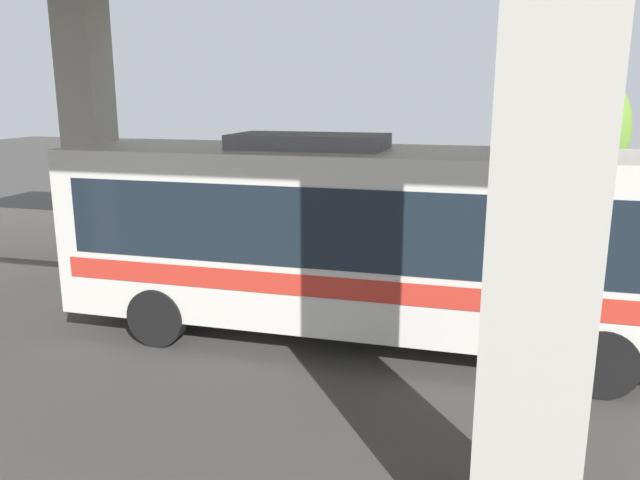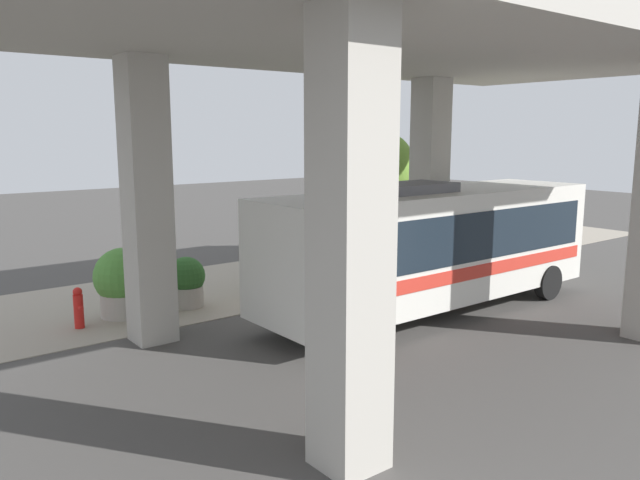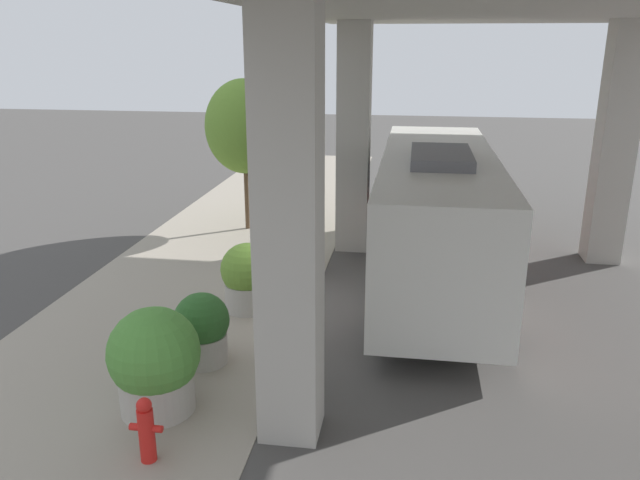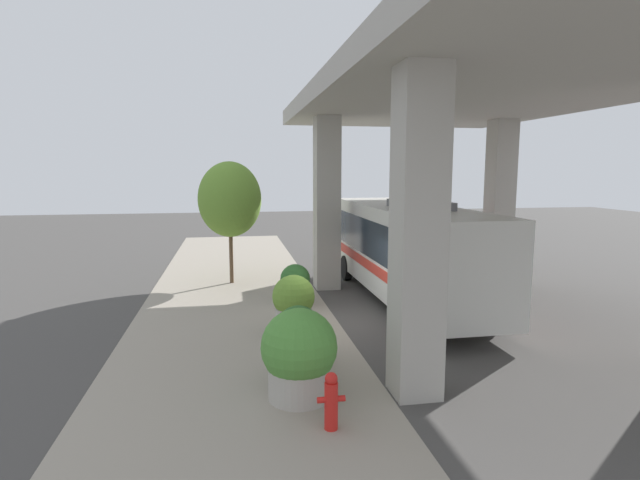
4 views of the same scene
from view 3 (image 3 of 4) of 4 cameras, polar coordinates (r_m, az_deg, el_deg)
The scene contains 10 objects.
ground_plane at distance 14.40m, azimuth -0.96°, elevation -6.32°, with size 80.00×80.00×0.00m, color #474442.
sidewalk_strip at distance 15.15m, azimuth -12.27°, elevation -5.45°, with size 6.00×40.00×0.02m.
overpass at distance 13.09m, azimuth 17.36°, elevation 17.97°, with size 9.40×17.26×7.01m.
bus at distance 15.74m, azimuth 10.58°, elevation 2.83°, with size 2.80×10.25×3.50m.
fire_hydrant at distance 9.70m, azimuth -15.60°, elevation -16.37°, with size 0.49×0.23×1.04m.
planter_front at distance 14.15m, azimuth -6.66°, elevation -3.40°, with size 1.19×1.19×1.58m.
planter_middle at distance 12.04m, azimuth -10.73°, elevation -7.98°, with size 1.05×1.05×1.40m.
planter_back at distance 10.64m, azimuth -14.86°, elevation -10.72°, with size 1.50×1.50×1.82m.
planter_extra at distance 16.45m, azimuth -3.07°, elevation -0.63°, with size 0.99×0.99×1.39m.
street_tree_near at distance 19.90m, azimuth -6.94°, elevation 10.24°, with size 2.44×2.44×4.79m.
Camera 3 is at (2.22, -12.96, 5.85)m, focal length 35.00 mm.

